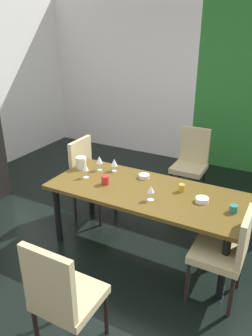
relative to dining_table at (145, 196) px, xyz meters
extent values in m
cube|color=black|center=(-0.52, -0.25, -0.66)|extent=(5.64, 6.12, 0.02)
cube|color=silver|center=(-1.85, 2.76, 0.76)|extent=(2.98, 0.10, 2.82)
cube|color=#554118|center=(0.00, 0.00, 0.06)|extent=(2.05, 0.87, 0.04)
cylinder|color=black|center=(-0.93, 0.34, -0.31)|extent=(0.07, 0.07, 0.69)
cylinder|color=black|center=(0.93, 0.34, -0.31)|extent=(0.07, 0.07, 0.69)
cylinder|color=black|center=(-0.93, -0.34, -0.31)|extent=(0.07, 0.07, 0.69)
cylinder|color=black|center=(0.93, -0.34, -0.31)|extent=(0.07, 0.07, 0.69)
cube|color=tan|center=(0.86, -0.32, -0.19)|extent=(0.44, 0.44, 0.07)
cube|color=tan|center=(1.06, -0.32, 0.03)|extent=(0.05, 0.42, 0.46)
cylinder|color=black|center=(0.67, -0.51, -0.44)|extent=(0.04, 0.04, 0.42)
cylinder|color=black|center=(0.67, -0.13, -0.44)|extent=(0.04, 0.04, 0.42)
cylinder|color=black|center=(1.05, -0.51, -0.44)|extent=(0.04, 0.04, 0.42)
cylinder|color=black|center=(1.05, -0.13, -0.44)|extent=(0.04, 0.04, 0.42)
cube|color=tan|center=(-0.86, 0.32, -0.19)|extent=(0.44, 0.44, 0.07)
cube|color=tan|center=(-1.06, 0.32, 0.08)|extent=(0.05, 0.42, 0.55)
cylinder|color=black|center=(-0.67, 0.51, -0.44)|extent=(0.04, 0.04, 0.42)
cylinder|color=black|center=(-0.67, 0.13, -0.44)|extent=(0.04, 0.04, 0.42)
cylinder|color=black|center=(-1.05, 0.51, -0.44)|extent=(0.04, 0.04, 0.42)
cylinder|color=black|center=(-1.05, 0.13, -0.44)|extent=(0.04, 0.04, 0.42)
cube|color=tan|center=(0.02, -1.35, -0.19)|extent=(0.44, 0.44, 0.07)
cube|color=tan|center=(0.02, -1.55, 0.08)|extent=(0.42, 0.05, 0.55)
cylinder|color=black|center=(-0.17, -1.16, -0.44)|extent=(0.04, 0.04, 0.42)
cylinder|color=black|center=(0.21, -1.16, -0.44)|extent=(0.04, 0.04, 0.42)
cylinder|color=black|center=(-0.17, -1.54, -0.44)|extent=(0.04, 0.04, 0.42)
cube|color=tan|center=(0.04, 1.35, -0.19)|extent=(0.44, 0.44, 0.07)
cube|color=tan|center=(0.04, 1.55, 0.08)|extent=(0.42, 0.05, 0.54)
cylinder|color=black|center=(0.23, 1.16, -0.44)|extent=(0.04, 0.04, 0.42)
cylinder|color=black|center=(-0.15, 1.16, -0.44)|extent=(0.04, 0.04, 0.42)
cylinder|color=black|center=(0.23, 1.54, -0.44)|extent=(0.04, 0.04, 0.42)
cylinder|color=black|center=(-0.15, 1.54, -0.44)|extent=(0.04, 0.04, 0.42)
cylinder|color=silver|center=(0.14, -0.17, 0.08)|extent=(0.07, 0.07, 0.00)
cylinder|color=silver|center=(0.14, -0.17, 0.12)|extent=(0.01, 0.01, 0.08)
cone|color=silver|center=(0.14, -0.17, 0.20)|extent=(0.07, 0.07, 0.07)
cylinder|color=silver|center=(-0.69, 0.20, 0.08)|extent=(0.06, 0.06, 0.00)
cylinder|color=silver|center=(-0.69, 0.20, 0.12)|extent=(0.01, 0.01, 0.08)
cone|color=silver|center=(-0.69, 0.20, 0.21)|extent=(0.08, 0.08, 0.09)
cylinder|color=silver|center=(-0.53, 0.26, 0.08)|extent=(0.06, 0.06, 0.00)
cylinder|color=silver|center=(-0.53, 0.26, 0.11)|extent=(0.01, 0.01, 0.06)
cone|color=silver|center=(-0.53, 0.26, 0.19)|extent=(0.08, 0.08, 0.09)
cylinder|color=silver|center=(-0.72, -0.05, 0.08)|extent=(0.06, 0.06, 0.00)
cylinder|color=silver|center=(-0.72, -0.05, 0.12)|extent=(0.01, 0.01, 0.08)
cone|color=silver|center=(-0.72, -0.05, 0.20)|extent=(0.07, 0.07, 0.07)
cylinder|color=silver|center=(-0.14, 0.25, 0.10)|extent=(0.12, 0.12, 0.04)
cylinder|color=white|center=(0.59, 0.03, 0.10)|extent=(0.13, 0.13, 0.04)
cylinder|color=#B78E27|center=(0.34, 0.14, 0.12)|extent=(0.06, 0.06, 0.08)
cylinder|color=red|center=(-0.44, -0.09, 0.12)|extent=(0.08, 0.08, 0.09)
cylinder|color=#2A6C69|center=(0.89, -0.02, 0.11)|extent=(0.08, 0.08, 0.07)
cylinder|color=beige|center=(-0.91, 0.14, 0.15)|extent=(0.12, 0.12, 0.14)
cone|color=beige|center=(-0.86, 0.14, 0.21)|extent=(0.04, 0.04, 0.03)
camera|label=1|loc=(1.25, -2.76, 1.65)|focal=35.00mm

